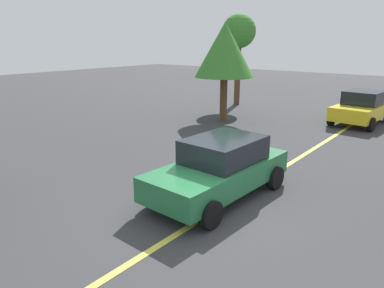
% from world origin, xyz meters
% --- Properties ---
extents(ground_plane, '(80.00, 80.00, 0.00)m').
position_xyz_m(ground_plane, '(0.00, 0.00, 0.00)').
color(ground_plane, '#38383A').
extents(lane_marking_centre, '(28.00, 0.16, 0.01)m').
position_xyz_m(lane_marking_centre, '(3.00, 0.00, 0.01)').
color(lane_marking_centre, '#E0D14C').
extents(car_green_crossing, '(4.28, 2.10, 1.55)m').
position_xyz_m(car_green_crossing, '(0.76, 0.41, 0.78)').
color(car_green_crossing, '#236B3D').
rests_on(car_green_crossing, ground_plane).
extents(car_yellow_approaching, '(3.93, 2.25, 1.60)m').
position_xyz_m(car_yellow_approaching, '(12.16, -0.20, 0.80)').
color(car_yellow_approaching, gold).
rests_on(car_yellow_approaching, ground_plane).
extents(tree_left_verge, '(2.04, 2.04, 5.51)m').
position_xyz_m(tree_left_verge, '(13.13, 7.49, 4.35)').
color(tree_left_verge, '#513823').
rests_on(tree_left_verge, ground_plane).
extents(tree_right_verge, '(2.92, 2.92, 4.80)m').
position_xyz_m(tree_right_verge, '(8.49, 5.44, 3.48)').
color(tree_right_verge, '#513823').
rests_on(tree_right_verge, ground_plane).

